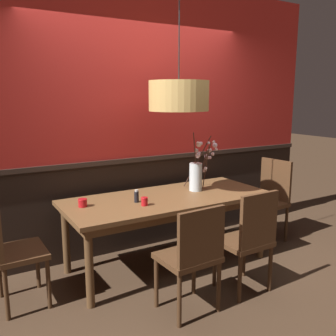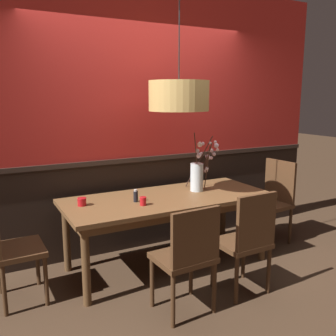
# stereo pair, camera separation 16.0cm
# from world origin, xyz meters

# --- Properties ---
(ground_plane) EXTENTS (24.00, 24.00, 0.00)m
(ground_plane) POSITION_xyz_m (0.00, 0.00, 0.00)
(ground_plane) COLOR #422D1E
(back_wall) EXTENTS (4.78, 0.14, 2.94)m
(back_wall) POSITION_xyz_m (0.00, 0.63, 1.46)
(back_wall) COLOR black
(back_wall) RESTS_ON ground
(dining_table) EXTENTS (2.09, 0.89, 0.73)m
(dining_table) POSITION_xyz_m (0.00, 0.00, 0.65)
(dining_table) COLOR brown
(dining_table) RESTS_ON ground
(chair_far_side_right) EXTENTS (0.47, 0.42, 0.90)m
(chair_far_side_right) POSITION_xyz_m (0.33, 0.87, 0.52)
(chair_far_side_right) COLOR #4C301C
(chair_far_side_right) RESTS_ON ground
(chair_head_east_end) EXTENTS (0.46, 0.49, 0.97)m
(chair_head_east_end) POSITION_xyz_m (1.42, 0.01, 0.54)
(chair_head_east_end) COLOR #4C301C
(chair_head_east_end) RESTS_ON ground
(chair_near_side_left) EXTENTS (0.47, 0.41, 0.90)m
(chair_near_side_left) POSITION_xyz_m (-0.28, -0.85, 0.52)
(chair_near_side_left) COLOR #4C301C
(chair_near_side_left) RESTS_ON ground
(chair_head_west_end) EXTENTS (0.39, 0.46, 0.89)m
(chair_head_west_end) POSITION_xyz_m (-1.48, -0.01, 0.51)
(chair_head_west_end) COLOR #4C301C
(chair_head_west_end) RESTS_ON ground
(chair_far_side_left) EXTENTS (0.42, 0.43, 0.91)m
(chair_far_side_left) POSITION_xyz_m (-0.31, 0.85, 0.52)
(chair_far_side_left) COLOR #4C301C
(chair_far_side_left) RESTS_ON ground
(chair_near_side_right) EXTENTS (0.44, 0.40, 0.94)m
(chair_near_side_right) POSITION_xyz_m (0.34, -0.83, 0.52)
(chair_near_side_right) COLOR #4C301C
(chair_near_side_right) RESTS_ON ground
(vase_with_blossoms) EXTENTS (0.30, 0.39, 0.63)m
(vase_with_blossoms) POSITION_xyz_m (0.40, 0.06, 0.92)
(vase_with_blossoms) COLOR silver
(vase_with_blossoms) RESTS_ON dining_table
(candle_holder_nearer_center) EXTENTS (0.08, 0.08, 0.07)m
(candle_holder_nearer_center) POSITION_xyz_m (-0.85, 0.09, 0.77)
(candle_holder_nearer_center) COLOR red
(candle_holder_nearer_center) RESTS_ON dining_table
(candle_holder_nearer_edge) EXTENTS (0.07, 0.07, 0.08)m
(candle_holder_nearer_edge) POSITION_xyz_m (-0.34, -0.16, 0.77)
(candle_holder_nearer_edge) COLOR red
(candle_holder_nearer_edge) RESTS_ON dining_table
(condiment_bottle) EXTENTS (0.04, 0.04, 0.12)m
(condiment_bottle) POSITION_xyz_m (-0.36, -0.02, 0.79)
(condiment_bottle) COLOR black
(condiment_bottle) RESTS_ON dining_table
(pendant_lamp) EXTENTS (0.58, 0.58, 1.36)m
(pendant_lamp) POSITION_xyz_m (0.10, -0.04, 1.73)
(pendant_lamp) COLOR tan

